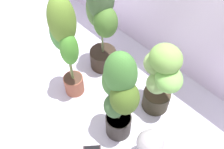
{
  "coord_description": "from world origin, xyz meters",
  "views": [
    {
      "loc": [
        1.01,
        -0.81,
        1.98
      ],
      "look_at": [
        0.02,
        0.13,
        0.32
      ],
      "focal_mm": 40.41,
      "sensor_mm": 36.0,
      "label": 1
    }
  ],
  "objects": [
    {
      "name": "floor_fan",
      "position": [
        0.64,
        -0.08,
        0.24
      ],
      "size": [
        0.28,
        0.28,
        0.36
      ],
      "rotation": [
        0.0,
        0.0,
        0.58
      ],
      "color": "#242326",
      "rests_on": "ground"
    },
    {
      "name": "potted_plant_front_right",
      "position": [
        0.32,
        -0.09,
        0.54
      ],
      "size": [
        0.38,
        0.3,
        0.95
      ],
      "color": "#2E2A25",
      "rests_on": "ground"
    },
    {
      "name": "potted_plant_back_right",
      "position": [
        0.37,
        0.34,
        0.42
      ],
      "size": [
        0.47,
        0.36,
        0.75
      ],
      "color": "#2D2819",
      "rests_on": "ground"
    },
    {
      "name": "potted_plant_front_left",
      "position": [
        -0.29,
        -0.08,
        0.64
      ],
      "size": [
        0.35,
        0.25,
        1.05
      ],
      "color": "#96513A",
      "rests_on": "ground"
    },
    {
      "name": "potted_plant_back_left",
      "position": [
        -0.33,
        0.33,
        0.59
      ],
      "size": [
        0.39,
        0.29,
        1.07
      ],
      "color": "#2D2318",
      "rests_on": "ground"
    },
    {
      "name": "ground_plane",
      "position": [
        0.0,
        0.0,
        0.0
      ],
      "size": [
        8.0,
        8.0,
        0.0
      ],
      "primitive_type": "plane",
      "color": "silver",
      "rests_on": "ground"
    }
  ]
}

